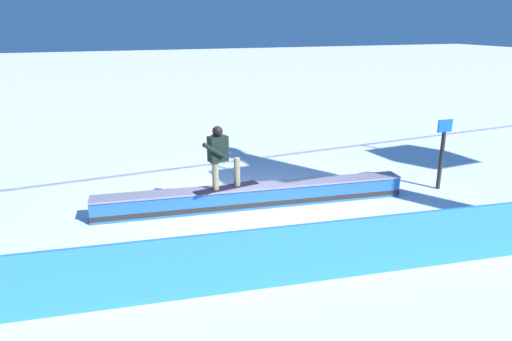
# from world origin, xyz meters

# --- Properties ---
(ground_plane) EXTENTS (120.00, 120.00, 0.00)m
(ground_plane) POSITION_xyz_m (0.00, 0.00, 0.00)
(ground_plane) COLOR white
(grind_box) EXTENTS (7.02, 1.26, 0.50)m
(grind_box) POSITION_xyz_m (0.00, 0.00, 0.23)
(grind_box) COLOR blue
(grind_box) RESTS_ON ground_plane
(snowboarder) EXTENTS (1.53, 0.60, 1.40)m
(snowboarder) POSITION_xyz_m (0.74, -0.04, 1.26)
(snowboarder) COLOR black
(snowboarder) RESTS_ON grind_box
(safety_fence) EXTENTS (11.19, 1.29, 1.02)m
(safety_fence) POSITION_xyz_m (0.00, 3.40, 0.51)
(safety_fence) COLOR #2E84DF
(safety_fence) RESTS_ON ground_plane
(trail_marker) EXTENTS (0.40, 0.10, 1.74)m
(trail_marker) POSITION_xyz_m (-4.72, 0.46, 0.94)
(trail_marker) COLOR #262628
(trail_marker) RESTS_ON ground_plane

